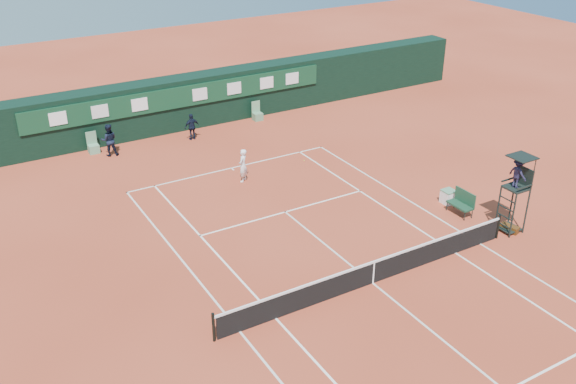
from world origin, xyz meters
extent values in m
plane|color=#B6442B|center=(0.00, 0.00, 0.00)|extent=(90.00, 90.00, 0.00)
cube|color=silver|center=(0.00, 11.88, 0.01)|extent=(11.05, 0.08, 0.01)
cube|color=silver|center=(5.49, 0.00, 0.01)|extent=(0.08, 23.85, 0.01)
cube|color=silver|center=(-5.49, 0.00, 0.01)|extent=(0.08, 23.85, 0.01)
cube|color=silver|center=(4.12, 0.00, 0.01)|extent=(0.08, 23.85, 0.01)
cube|color=white|center=(-4.12, 0.00, 0.01)|extent=(0.08, 23.85, 0.01)
cube|color=white|center=(0.00, 6.40, 0.01)|extent=(8.31, 0.08, 0.01)
cube|color=silver|center=(0.00, 0.00, 0.01)|extent=(0.08, 12.88, 0.01)
cube|color=silver|center=(0.00, 11.73, 0.01)|extent=(0.08, 0.30, 0.01)
cube|color=black|center=(0.00, 0.00, 0.45)|extent=(12.60, 0.04, 0.90)
cube|color=white|center=(0.00, 0.00, 0.93)|extent=(12.80, 0.06, 0.08)
cube|color=white|center=(0.00, 0.00, 0.46)|extent=(0.06, 0.05, 0.92)
cylinder|color=black|center=(6.40, 0.00, 0.55)|extent=(0.10, 0.10, 1.10)
cylinder|color=black|center=(-6.40, 0.00, 0.55)|extent=(0.10, 0.10, 1.10)
cube|color=black|center=(0.00, 18.75, 1.50)|extent=(40.00, 1.50, 3.00)
cube|color=#103B23|center=(0.00, 17.94, 2.10)|extent=(18.00, 0.10, 1.20)
cube|color=white|center=(-7.00, 17.87, 2.10)|extent=(0.90, 0.04, 0.70)
cube|color=silver|center=(-4.80, 17.87, 2.10)|extent=(0.90, 0.04, 0.70)
cube|color=white|center=(-2.60, 17.87, 2.10)|extent=(0.90, 0.04, 0.70)
cube|color=white|center=(1.00, 17.87, 2.10)|extent=(0.90, 0.04, 0.70)
cube|color=white|center=(3.20, 17.87, 2.10)|extent=(0.90, 0.04, 0.70)
cube|color=white|center=(5.40, 17.87, 2.10)|extent=(0.90, 0.04, 0.70)
cube|color=white|center=(7.20, 17.87, 2.10)|extent=(0.90, 0.04, 0.70)
cube|color=#649973|center=(-5.50, 17.45, 0.23)|extent=(0.55, 0.50, 0.46)
cube|color=#5C8D69|center=(-5.50, 17.67, 0.80)|extent=(0.55, 0.06, 0.70)
cube|color=#5A8964|center=(4.50, 17.45, 0.23)|extent=(0.55, 0.50, 0.46)
cube|color=#61956B|center=(4.50, 17.67, 0.80)|extent=(0.55, 0.06, 0.70)
cylinder|color=black|center=(6.89, -0.24, 1.00)|extent=(0.07, 0.07, 2.00)
cylinder|color=black|center=(6.89, 0.56, 1.00)|extent=(0.07, 0.07, 2.00)
cylinder|color=black|center=(7.69, -0.24, 1.00)|extent=(0.07, 0.07, 2.00)
cylinder|color=black|center=(7.69, 0.56, 1.00)|extent=(0.07, 0.07, 2.00)
cube|color=black|center=(7.29, 0.16, 2.04)|extent=(0.85, 0.85, 0.08)
cube|color=black|center=(7.69, 0.16, 2.45)|extent=(0.06, 0.85, 0.80)
cube|color=black|center=(7.29, -0.26, 2.25)|extent=(0.85, 0.05, 0.06)
cube|color=black|center=(7.29, 0.58, 2.25)|extent=(0.85, 0.05, 0.06)
cylinder|color=black|center=(7.69, -0.24, 2.90)|extent=(0.04, 0.04, 1.00)
cylinder|color=black|center=(7.69, 0.56, 2.90)|extent=(0.04, 0.04, 1.00)
cube|color=black|center=(7.34, 0.16, 3.40)|extent=(0.95, 0.95, 0.04)
cube|color=black|center=(7.29, 0.16, 0.15)|extent=(0.80, 0.80, 0.05)
cube|color=black|center=(6.89, 0.16, 0.40)|extent=(0.04, 0.80, 0.04)
cube|color=black|center=(6.89, 0.16, 0.80)|extent=(0.04, 0.80, 0.04)
cube|color=black|center=(6.89, 0.16, 1.20)|extent=(0.04, 0.80, 0.04)
cube|color=black|center=(6.89, 0.16, 1.60)|extent=(0.04, 0.80, 0.04)
imported|color=black|center=(7.24, 0.16, 2.72)|extent=(0.47, 0.82, 1.28)
cube|color=#173926|center=(6.54, 2.32, 0.45)|extent=(0.55, 1.20, 0.08)
cube|color=#1A422B|center=(6.79, 2.32, 0.80)|extent=(0.06, 1.20, 0.60)
cylinder|color=black|center=(6.32, 1.77, 0.20)|extent=(0.04, 0.04, 0.41)
cylinder|color=black|center=(6.76, 1.77, 0.20)|extent=(0.04, 0.04, 0.41)
cylinder|color=black|center=(6.32, 2.87, 0.20)|extent=(0.04, 0.04, 0.41)
cylinder|color=black|center=(6.76, 2.87, 0.20)|extent=(0.04, 0.04, 0.41)
cube|color=black|center=(7.29, 0.12, 0.14)|extent=(0.53, 0.83, 0.29)
cube|color=white|center=(6.86, 3.39, 0.30)|extent=(0.55, 0.55, 0.60)
cube|color=#5A8A67|center=(6.86, 3.39, 0.62)|extent=(0.57, 0.57, 0.05)
sphere|color=gold|center=(3.69, 10.75, 0.03)|extent=(0.06, 0.06, 0.06)
imported|color=white|center=(-0.15, 10.22, 0.83)|extent=(0.72, 0.71, 1.67)
imported|color=black|center=(-4.82, 16.66, 0.88)|extent=(0.99, 0.85, 1.76)
imported|color=black|center=(-0.15, 16.54, 0.76)|extent=(0.91, 0.41, 1.52)
camera|label=1|loc=(-12.67, -15.33, 13.63)|focal=40.00mm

